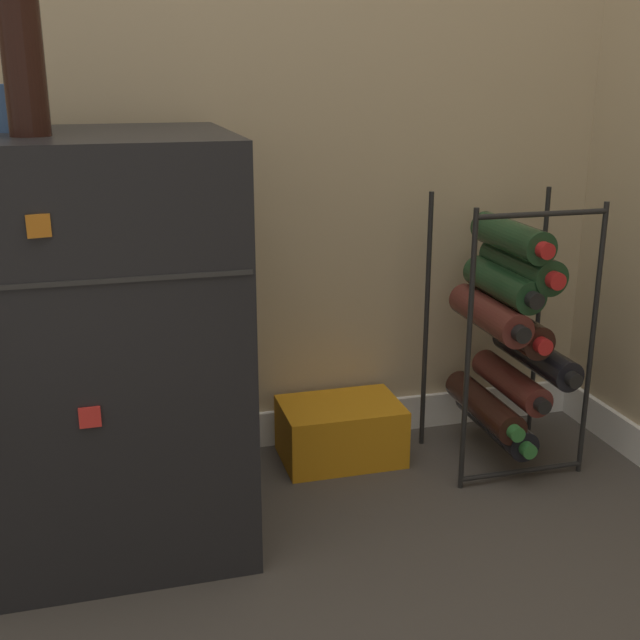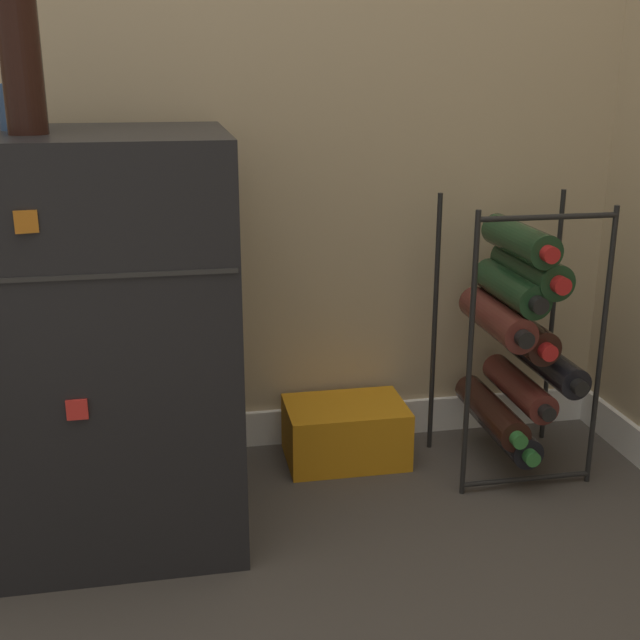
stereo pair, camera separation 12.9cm
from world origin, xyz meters
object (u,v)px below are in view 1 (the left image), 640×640
at_px(fridge_top_bottle, 22,52).
at_px(mini_fridge, 95,344).
at_px(fridge_top_cup, 19,108).
at_px(soda_box, 341,431).
at_px(wine_rack, 507,333).

bearing_deg(fridge_top_bottle, mini_fridge, 41.50).
distance_m(mini_fridge, fridge_top_cup, 0.46).
xyz_separation_m(fridge_top_cup, fridge_top_bottle, (0.03, -0.12, 0.09)).
bearing_deg(fridge_top_cup, soda_box, 9.86).
relative_size(wine_rack, fridge_top_bottle, 2.12).
xyz_separation_m(wine_rack, soda_box, (-0.38, 0.10, -0.25)).
bearing_deg(fridge_top_cup, wine_rack, 0.85).
relative_size(soda_box, fridge_top_cup, 3.37).
height_order(mini_fridge, fridge_top_bottle, fridge_top_bottle).
relative_size(mini_fridge, wine_rack, 1.25).
distance_m(wine_rack, fridge_top_cup, 1.15).
height_order(soda_box, fridge_top_cup, fridge_top_cup).
xyz_separation_m(wine_rack, fridge_top_bottle, (-1.00, -0.14, 0.62)).
bearing_deg(fridge_top_cup, fridge_top_bottle, -78.04).
xyz_separation_m(mini_fridge, soda_box, (0.55, 0.17, -0.33)).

